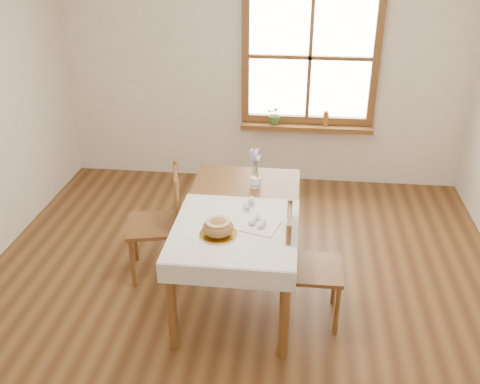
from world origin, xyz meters
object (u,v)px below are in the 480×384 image
object	(u,v)px
dining_table	(240,219)
flower_vase	(256,183)
chair_right	(313,267)
chair_left	(154,224)
bread_plate	(218,234)

from	to	relation	value
dining_table	flower_vase	distance (m)	0.41
chair_right	chair_left	bearing A→B (deg)	70.67
dining_table	flower_vase	world-z (taller)	flower_vase
bread_plate	flower_vase	size ratio (longest dim) A/B	2.76
chair_right	bread_plate	distance (m)	0.76
chair_left	bread_plate	distance (m)	0.90
chair_right	bread_plate	bearing A→B (deg)	99.52
bread_plate	chair_right	bearing A→B (deg)	10.06
flower_vase	chair_left	bearing A→B (deg)	-165.23
bread_plate	flower_vase	xyz separation A→B (m)	(0.19, 0.79, 0.03)
dining_table	chair_left	distance (m)	0.78
dining_table	flower_vase	xyz separation A→B (m)	(0.09, 0.38, 0.13)
chair_left	bread_plate	xyz separation A→B (m)	(0.64, -0.57, 0.29)
chair_right	flower_vase	distance (m)	0.90
chair_left	chair_right	bearing A→B (deg)	57.85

